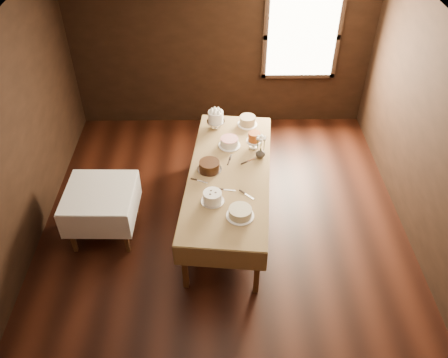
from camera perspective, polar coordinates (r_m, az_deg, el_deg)
floor at (r=6.24m, az=0.03°, el=-7.85°), size 5.00×6.00×0.01m
ceiling at (r=4.55m, az=0.04°, el=16.32°), size 5.00×6.00×0.01m
wall_back at (r=7.86m, az=-0.31°, el=15.94°), size 5.00×0.02×2.80m
wall_left at (r=5.81m, az=-25.45°, el=1.87°), size 0.02×6.00×2.80m
wall_right at (r=5.87m, az=25.27°, el=2.31°), size 0.02×6.00×2.80m
window at (r=7.84m, az=9.67°, el=16.93°), size 1.10×0.05×1.30m
display_table at (r=6.06m, az=0.65°, el=0.48°), size 1.31×2.77×0.83m
side_table at (r=6.13m, az=-15.19°, el=-2.08°), size 0.90×0.90×0.74m
cake_meringue at (r=6.77m, az=-1.03°, el=7.30°), size 0.30×0.30×0.28m
cake_speckled at (r=6.88m, az=2.93°, el=7.21°), size 0.32×0.32×0.14m
cake_lattice at (r=6.44m, az=0.67°, el=4.55°), size 0.35×0.35×0.12m
cake_caramel at (r=6.39m, az=3.75°, el=4.75°), size 0.22×0.22×0.26m
cake_chocolate at (r=6.02m, az=-1.82°, el=1.61°), size 0.33×0.33×0.13m
cake_swirl at (r=5.54m, az=-1.44°, el=-2.29°), size 0.29×0.29×0.15m
cake_cream at (r=5.38m, az=2.02°, el=-4.21°), size 0.34×0.34×0.12m
cake_server_a at (r=5.74m, az=0.70°, el=-1.38°), size 0.24×0.06×0.01m
cake_server_b at (r=5.66m, az=3.15°, el=-2.16°), size 0.19×0.19×0.01m
cake_server_c at (r=6.25m, az=0.80°, el=2.69°), size 0.08×0.24×0.01m
cake_server_d at (r=6.22m, az=3.38°, el=2.37°), size 0.22×0.15×0.01m
cake_server_e at (r=5.87m, az=-2.69°, el=-0.32°), size 0.23×0.11×0.01m
flower_vase at (r=6.24m, az=4.54°, el=3.22°), size 0.16×0.16×0.14m
flower_bouquet at (r=6.13m, az=4.63°, el=4.63°), size 0.14×0.14×0.20m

